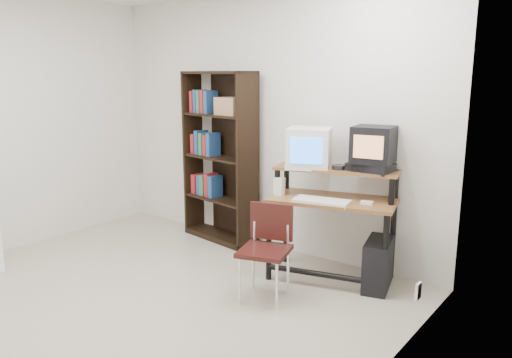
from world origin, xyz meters
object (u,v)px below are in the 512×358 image
Objects in this scene: bookshelf at (221,155)px; pc_tower at (378,264)px; crt_monitor at (309,148)px; school_chair at (267,242)px; crt_tv at (374,145)px; computer_desk at (333,205)px.

pc_tower is at bearing 2.49° from bookshelf.
bookshelf is at bearing 159.53° from pc_tower.
school_chair is at bearing -110.37° from crt_monitor.
crt_tv is 0.21× the size of bookshelf.
bookshelf reaches higher than school_chair.
school_chair is at bearing -124.73° from computer_desk.
crt_tv is at bearing 41.03° from school_chair.
crt_monitor reaches higher than school_chair.
crt_monitor reaches higher than computer_desk.
computer_desk is 3.12× the size of crt_tv.
crt_tv is at bearing 6.00° from bookshelf.
computer_desk is at bearing -1.11° from bookshelf.
school_chair is 1.62m from bookshelf.
crt_monitor is 0.27× the size of bookshelf.
computer_desk is 2.40× the size of crt_monitor.
computer_desk is at bearing -156.34° from crt_tv.
crt_monitor is 1.26m from bookshelf.
crt_monitor is (-0.27, 0.03, 0.47)m from computer_desk.
pc_tower is (0.69, 0.02, -0.94)m from crt_monitor.
crt_tv reaches higher than pc_tower.
crt_monitor is at bearing 166.83° from pc_tower.
computer_desk reaches higher than pc_tower.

